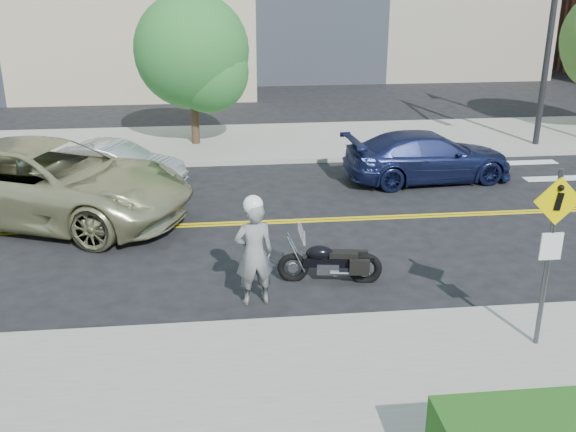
% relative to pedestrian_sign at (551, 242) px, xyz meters
% --- Properties ---
extents(ground_plane, '(120.00, 120.00, 0.00)m').
position_rel_pedestrian_sign_xyz_m(ground_plane, '(-4.20, 6.31, -1.96)').
color(ground_plane, black).
rests_on(ground_plane, ground).
extents(sidewalk_near, '(60.00, 5.00, 0.15)m').
position_rel_pedestrian_sign_xyz_m(sidewalk_near, '(-4.20, -1.19, -1.89)').
color(sidewalk_near, '#9E9B91').
rests_on(sidewalk_near, ground_plane).
extents(sidewalk_far, '(60.00, 5.00, 0.15)m').
position_rel_pedestrian_sign_xyz_m(sidewalk_far, '(-4.20, 13.81, -1.89)').
color(sidewalk_far, '#9E9B91').
rests_on(sidewalk_far, ground_plane).
extents(traffic_light, '(0.28, 4.50, 7.00)m').
position_rel_pedestrian_sign_xyz_m(traffic_light, '(5.80, 11.39, 2.71)').
color(traffic_light, black).
rests_on(traffic_light, sidewalk_far).
extents(pedestrian_sign, '(0.78, 0.08, 3.00)m').
position_rel_pedestrian_sign_xyz_m(pedestrian_sign, '(0.00, 0.00, 0.00)').
color(pedestrian_sign, '#4C4C51').
rests_on(pedestrian_sign, sidewalk_near).
extents(motorcyclist, '(0.81, 0.60, 2.15)m').
position_rel_pedestrian_sign_xyz_m(motorcyclist, '(-4.52, 2.20, -0.89)').
color(motorcyclist, '#B2B1B6').
rests_on(motorcyclist, ground).
extents(motorcycle, '(2.09, 0.90, 1.23)m').
position_rel_pedestrian_sign_xyz_m(motorcycle, '(-2.96, 2.94, -1.35)').
color(motorcycle, black).
rests_on(motorcycle, ground).
extents(suv, '(7.76, 5.61, 1.96)m').
position_rel_pedestrian_sign_xyz_m(suv, '(-9.23, 7.09, -0.98)').
color(suv, tan).
rests_on(suv, ground).
extents(parked_car_silver, '(4.11, 2.59, 1.28)m').
position_rel_pedestrian_sign_xyz_m(parked_car_silver, '(-7.99, 9.50, -1.32)').
color(parked_car_silver, '#B0B4B9').
rests_on(parked_car_silver, ground).
extents(parked_car_blue, '(5.08, 2.45, 1.43)m').
position_rel_pedestrian_sign_xyz_m(parked_car_blue, '(0.99, 9.22, -1.25)').
color(parked_car_blue, '#1A224F').
rests_on(parked_car_blue, ground).
extents(tree_far_a, '(3.79, 3.79, 5.17)m').
position_rel_pedestrian_sign_xyz_m(tree_far_a, '(-5.82, 13.67, 1.31)').
color(tree_far_a, '#382619').
rests_on(tree_far_a, ground).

